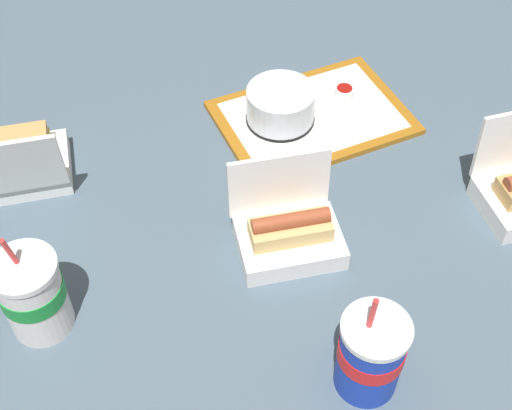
# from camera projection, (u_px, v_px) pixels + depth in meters

# --- Properties ---
(ground_plane) EXTENTS (3.20, 3.20, 0.00)m
(ground_plane) POSITION_uv_depth(u_px,v_px,m) (270.00, 213.00, 1.28)
(ground_plane) COLOR #4C6070
(food_tray) EXTENTS (0.39, 0.30, 0.01)m
(food_tray) POSITION_uv_depth(u_px,v_px,m) (313.00, 117.00, 1.44)
(food_tray) COLOR #A56619
(food_tray) RESTS_ON ground_plane
(cake_container) EXTENTS (0.14, 0.14, 0.07)m
(cake_container) POSITION_uv_depth(u_px,v_px,m) (281.00, 106.00, 1.40)
(cake_container) COLOR black
(cake_container) RESTS_ON food_tray
(ketchup_cup) EXTENTS (0.04, 0.04, 0.02)m
(ketchup_cup) POSITION_uv_depth(u_px,v_px,m) (344.00, 92.00, 1.46)
(ketchup_cup) COLOR white
(ketchup_cup) RESTS_ON food_tray
(napkin_stack) EXTENTS (0.13, 0.13, 0.00)m
(napkin_stack) POSITION_uv_depth(u_px,v_px,m) (334.00, 93.00, 1.47)
(napkin_stack) COLOR white
(napkin_stack) RESTS_ON food_tray
(plastic_fork) EXTENTS (0.11, 0.03, 0.00)m
(plastic_fork) POSITION_uv_depth(u_px,v_px,m) (359.00, 133.00, 1.39)
(plastic_fork) COLOR white
(plastic_fork) RESTS_ON food_tray
(clamshell_sandwich_center) EXTENTS (0.23, 0.22, 0.18)m
(clamshell_sandwich_center) POSITION_uv_depth(u_px,v_px,m) (16.00, 163.00, 1.30)
(clamshell_sandwich_center) COLOR white
(clamshell_sandwich_center) RESTS_ON ground_plane
(clamshell_hotdog_left) EXTENTS (0.21, 0.18, 0.16)m
(clamshell_hotdog_left) POSITION_uv_depth(u_px,v_px,m) (289.00, 232.00, 1.20)
(clamshell_hotdog_left) COLOR white
(clamshell_hotdog_left) RESTS_ON ground_plane
(soda_cup_right) EXTENTS (0.10, 0.10, 0.21)m
(soda_cup_right) POSITION_uv_depth(u_px,v_px,m) (371.00, 354.00, 1.00)
(soda_cup_right) COLOR #1938B7
(soda_cup_right) RESTS_ON ground_plane
(soda_cup_left) EXTENTS (0.10, 0.10, 0.21)m
(soda_cup_left) POSITION_uv_depth(u_px,v_px,m) (33.00, 294.00, 1.07)
(soda_cup_left) COLOR white
(soda_cup_left) RESTS_ON ground_plane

